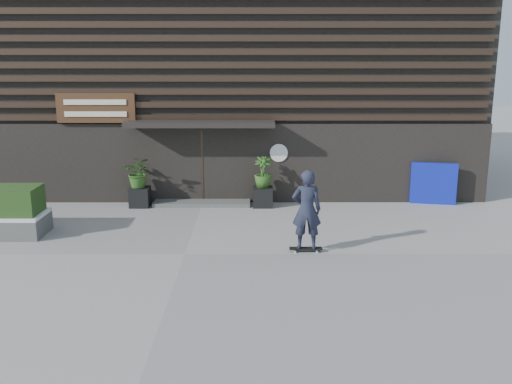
{
  "coord_description": "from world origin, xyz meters",
  "views": [
    {
      "loc": [
        1.66,
        -12.79,
        4.56
      ],
      "look_at": [
        1.68,
        1.7,
        1.1
      ],
      "focal_mm": 40.23,
      "sensor_mm": 36.0,
      "label": 1
    }
  ],
  "objects_px": {
    "planter_pot_right": "(263,197)",
    "skateboarder": "(307,210)",
    "planter_pot_left": "(140,197)",
    "blue_tarp": "(434,183)"
  },
  "relations": [
    {
      "from": "planter_pot_left",
      "to": "skateboarder",
      "type": "height_order",
      "value": "skateboarder"
    },
    {
      "from": "planter_pot_right",
      "to": "blue_tarp",
      "type": "height_order",
      "value": "blue_tarp"
    },
    {
      "from": "planter_pot_left",
      "to": "skateboarder",
      "type": "distance_m",
      "value": 6.42
    },
    {
      "from": "planter_pot_left",
      "to": "blue_tarp",
      "type": "xyz_separation_m",
      "value": [
        9.15,
        0.3,
        0.36
      ]
    },
    {
      "from": "planter_pot_left",
      "to": "planter_pot_right",
      "type": "bearing_deg",
      "value": 0.0
    },
    {
      "from": "planter_pot_right",
      "to": "skateboarder",
      "type": "distance_m",
      "value": 4.41
    },
    {
      "from": "planter_pot_right",
      "to": "planter_pot_left",
      "type": "bearing_deg",
      "value": 180.0
    },
    {
      "from": "blue_tarp",
      "to": "skateboarder",
      "type": "xyz_separation_m",
      "value": [
        -4.38,
        -4.54,
        0.38
      ]
    },
    {
      "from": "planter_pot_left",
      "to": "planter_pot_right",
      "type": "xyz_separation_m",
      "value": [
        3.8,
        0.0,
        0.0
      ]
    },
    {
      "from": "planter_pot_left",
      "to": "skateboarder",
      "type": "xyz_separation_m",
      "value": [
        4.77,
        -4.24,
        0.74
      ]
    }
  ]
}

